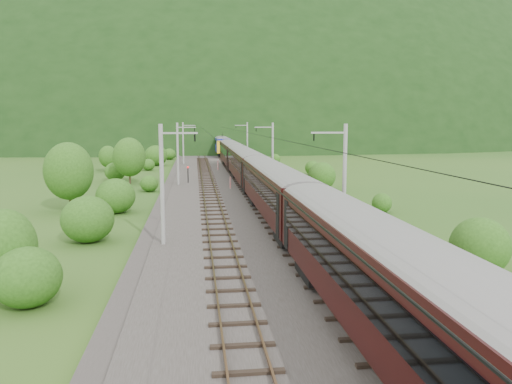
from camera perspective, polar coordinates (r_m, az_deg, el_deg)
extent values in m
plane|color=#254F18|center=(34.43, -0.09, -6.14)|extent=(600.00, 600.00, 0.00)
cube|color=#38332D|center=(44.10, -1.65, -2.78)|extent=(14.00, 220.00, 0.30)
cube|color=brown|center=(43.87, -5.72, -2.42)|extent=(0.08, 220.00, 0.15)
cube|color=brown|center=(43.92, -3.84, -2.39)|extent=(0.08, 220.00, 0.15)
cube|color=black|center=(43.91, -4.78, -2.58)|extent=(2.40, 220.00, 0.12)
cube|color=brown|center=(44.23, 0.52, -2.30)|extent=(0.08, 220.00, 0.15)
cube|color=brown|center=(44.43, 2.35, -2.25)|extent=(0.08, 220.00, 0.15)
cube|color=black|center=(44.35, 1.44, -2.45)|extent=(2.40, 220.00, 0.12)
cylinder|color=gray|center=(33.46, -10.69, 0.80)|extent=(0.28, 0.28, 8.00)
cube|color=gray|center=(33.15, -8.76, 6.67)|extent=(2.40, 0.12, 0.12)
cylinder|color=black|center=(33.14, -7.01, 6.19)|extent=(0.10, 0.10, 0.50)
cylinder|color=gray|center=(65.30, -8.93, 4.33)|extent=(0.28, 0.28, 8.00)
cube|color=gray|center=(65.14, -7.93, 7.33)|extent=(2.40, 0.12, 0.12)
cylinder|color=black|center=(65.14, -7.04, 7.09)|extent=(0.10, 0.10, 0.50)
cylinder|color=gray|center=(97.24, -8.32, 5.54)|extent=(0.28, 0.28, 8.00)
cube|color=gray|center=(97.14, -7.65, 7.56)|extent=(2.40, 0.12, 0.12)
cylinder|color=black|center=(97.13, -7.05, 7.39)|extent=(0.10, 0.10, 0.50)
cylinder|color=gray|center=(129.21, -8.01, 6.15)|extent=(0.28, 0.28, 8.00)
cube|color=gray|center=(129.13, -7.51, 7.67)|extent=(2.40, 0.12, 0.12)
cylinder|color=black|center=(129.13, -7.06, 7.55)|extent=(0.10, 0.10, 0.50)
cylinder|color=gray|center=(161.20, -7.83, 6.52)|extent=(0.28, 0.28, 8.00)
cube|color=gray|center=(161.13, -7.42, 7.74)|extent=(2.40, 0.12, 0.12)
cylinder|color=black|center=(161.13, -7.06, 7.64)|extent=(0.10, 0.10, 0.50)
cylinder|color=gray|center=(34.92, 10.07, 1.11)|extent=(0.28, 0.28, 8.00)
cube|color=gray|center=(34.34, 8.28, 6.73)|extent=(2.40, 0.12, 0.12)
cylinder|color=black|center=(34.10, 6.64, 6.25)|extent=(0.10, 0.10, 0.50)
cylinder|color=gray|center=(66.06, 1.91, 4.46)|extent=(0.28, 0.28, 8.00)
cube|color=gray|center=(65.75, 0.89, 7.42)|extent=(2.40, 0.12, 0.12)
cylinder|color=black|center=(65.63, 0.01, 7.15)|extent=(0.10, 0.10, 0.50)
cylinder|color=gray|center=(97.75, -1.00, 5.64)|extent=(0.28, 0.28, 8.00)
cube|color=gray|center=(97.55, -1.71, 7.63)|extent=(2.40, 0.12, 0.12)
cylinder|color=black|center=(97.46, -2.30, 7.45)|extent=(0.10, 0.10, 0.50)
cylinder|color=gray|center=(129.60, -2.49, 6.23)|extent=(0.28, 0.28, 8.00)
cube|color=gray|center=(129.44, -3.04, 7.73)|extent=(2.40, 0.12, 0.12)
cylinder|color=black|center=(129.38, -3.48, 7.59)|extent=(0.10, 0.10, 0.50)
cylinder|color=gray|center=(161.50, -3.40, 6.59)|extent=(0.28, 0.28, 8.00)
cube|color=gray|center=(161.38, -3.84, 7.79)|extent=(2.40, 0.12, 0.12)
cylinder|color=black|center=(161.33, -4.19, 7.68)|extent=(0.10, 0.10, 0.50)
cylinder|color=black|center=(43.18, -4.88, 6.25)|extent=(0.03, 198.00, 0.03)
cylinder|color=black|center=(43.62, 1.47, 6.29)|extent=(0.03, 198.00, 0.03)
ellipsoid|color=black|center=(293.28, -6.26, 6.38)|extent=(504.00, 360.00, 244.00)
ellipsoid|color=black|center=(352.84, -26.34, 5.87)|extent=(336.00, 280.00, 132.00)
cube|color=black|center=(18.04, 14.40, -9.54)|extent=(3.03, 22.97, 3.13)
cylinder|color=gray|center=(17.67, 14.56, -5.18)|extent=(3.03, 22.85, 3.03)
cube|color=black|center=(17.44, 9.69, -8.72)|extent=(0.05, 20.21, 1.20)
cube|color=black|center=(18.53, 18.90, -8.04)|extent=(0.05, 20.21, 1.20)
cube|color=black|center=(25.94, 7.71, -8.61)|extent=(2.30, 3.34, 0.94)
cube|color=black|center=(40.39, 2.20, 0.41)|extent=(3.03, 22.97, 3.13)
cylinder|color=gray|center=(40.22, 2.21, 2.40)|extent=(3.03, 22.85, 3.03)
cube|color=black|center=(40.12, 0.04, 0.91)|extent=(0.05, 20.21, 1.20)
cube|color=black|center=(40.61, 4.34, 0.97)|extent=(0.05, 20.21, 1.20)
cube|color=black|center=(32.96, 4.42, -4.95)|extent=(2.30, 3.34, 0.94)
cube|color=black|center=(48.55, 0.68, -0.71)|extent=(2.30, 3.34, 0.94)
cube|color=black|center=(63.60, -1.19, 3.22)|extent=(3.03, 22.97, 3.13)
cylinder|color=gray|center=(63.50, -1.19, 4.49)|extent=(3.03, 22.85, 3.03)
cube|color=black|center=(63.43, -2.57, 3.54)|extent=(0.05, 20.21, 1.20)
cube|color=black|center=(63.74, 0.18, 3.57)|extent=(0.05, 20.21, 1.20)
cube|color=black|center=(55.88, -0.35, 0.45)|extent=(2.30, 3.34, 0.94)
cube|color=black|center=(71.76, -1.84, 2.14)|extent=(2.30, 3.34, 0.94)
cube|color=black|center=(86.99, -2.77, 4.52)|extent=(3.03, 22.97, 3.13)
cylinder|color=gray|center=(86.91, -2.77, 5.45)|extent=(3.03, 22.85, 3.03)
cube|color=black|center=(86.86, -3.78, 4.75)|extent=(0.05, 20.21, 1.20)
cube|color=black|center=(87.09, -1.76, 4.78)|extent=(0.05, 20.21, 1.20)
cube|color=black|center=(79.15, -2.33, 2.69)|extent=(2.30, 3.34, 0.94)
cube|color=black|center=(95.13, -3.12, 3.59)|extent=(2.30, 3.34, 0.94)
cube|color=#131E9C|center=(119.81, -3.94, 5.48)|extent=(3.03, 18.79, 3.13)
cylinder|color=gray|center=(119.75, -3.95, 6.16)|extent=(3.03, 18.70, 3.03)
cube|color=black|center=(119.72, -4.68, 5.65)|extent=(0.05, 16.54, 1.20)
cube|color=black|center=(119.88, -3.21, 5.67)|extent=(0.05, 16.54, 1.20)
cube|color=black|center=(113.36, -3.75, 4.31)|extent=(2.30, 3.34, 0.94)
cube|color=black|center=(126.47, -4.10, 4.69)|extent=(2.30, 3.34, 0.94)
cube|color=gold|center=(128.99, -4.17, 5.57)|extent=(3.09, 0.50, 2.82)
cube|color=gold|center=(110.65, -3.69, 5.16)|extent=(3.09, 0.50, 2.82)
cube|color=black|center=(122.73, -4.03, 6.54)|extent=(0.08, 1.60, 0.94)
cylinder|color=red|center=(84.41, -4.37, 3.05)|extent=(0.17, 0.17, 1.59)
cylinder|color=red|center=(61.11, -2.96, 1.08)|extent=(0.15, 0.15, 1.45)
cylinder|color=black|center=(67.43, -7.78, 1.92)|extent=(0.14, 0.14, 2.03)
sphere|color=red|center=(67.32, -7.79, 2.82)|extent=(0.24, 0.24, 0.24)
ellipsoid|color=#244B14|center=(25.36, -24.71, -8.84)|extent=(3.11, 3.11, 2.80)
ellipsoid|color=#244B14|center=(36.95, -18.69, -2.97)|extent=(3.67, 3.67, 3.30)
ellipsoid|color=#244B14|center=(47.87, -15.75, -0.43)|extent=(3.61, 3.61, 3.25)
ellipsoid|color=#244B14|center=(61.70, -12.10, 0.95)|extent=(2.20, 2.20, 1.98)
ellipsoid|color=#244B14|center=(74.27, -15.81, 2.26)|extent=(2.95, 2.95, 2.66)
ellipsoid|color=#244B14|center=(88.46, -12.21, 3.07)|extent=(2.27, 2.27, 2.04)
ellipsoid|color=#244B14|center=(97.76, -11.36, 4.11)|extent=(4.37, 4.37, 3.93)
ellipsoid|color=#244B14|center=(112.77, -9.87, 4.29)|extent=(2.78, 2.78, 2.50)
ellipsoid|color=#244B14|center=(124.83, -9.79, 4.67)|extent=(2.86, 2.86, 2.57)
cylinder|color=black|center=(27.31, -26.64, -8.27)|extent=(0.24, 0.24, 2.35)
ellipsoid|color=#244B14|center=(26.98, -26.82, -5.53)|extent=(3.02, 3.02, 3.62)
cylinder|color=black|center=(50.57, -20.51, -0.03)|extent=(0.24, 0.24, 3.55)
ellipsoid|color=#244B14|center=(50.34, -20.62, 2.25)|extent=(4.56, 4.56, 5.47)
cylinder|color=black|center=(69.87, -14.24, 2.29)|extent=(0.24, 0.24, 3.43)
ellipsoid|color=#244B14|center=(69.70, -14.29, 3.89)|extent=(4.41, 4.41, 5.29)
cylinder|color=black|center=(88.22, -16.53, 3.02)|extent=(0.24, 0.24, 2.39)
ellipsoid|color=#244B14|center=(88.11, -16.57, 3.91)|extent=(3.07, 3.07, 3.69)
ellipsoid|color=#244B14|center=(30.28, 24.19, -6.00)|extent=(3.25, 3.25, 2.92)
ellipsoid|color=#244B14|center=(47.85, 14.18, -1.34)|extent=(1.86, 1.86, 1.67)
ellipsoid|color=#244B14|center=(62.62, 7.53, 1.68)|extent=(3.46, 3.46, 3.11)
ellipsoid|color=#244B14|center=(79.83, 6.43, 2.69)|extent=(2.29, 2.29, 2.06)
ellipsoid|color=#244B14|center=(99.26, 2.20, 3.72)|extent=(2.07, 2.07, 1.86)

